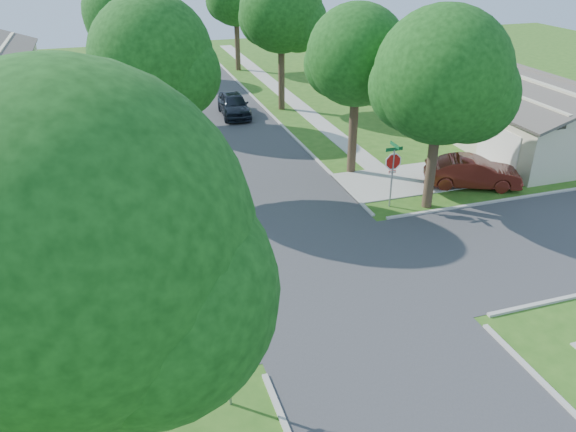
# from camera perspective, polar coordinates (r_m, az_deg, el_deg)

# --- Properties ---
(ground) EXTENTS (100.00, 100.00, 0.00)m
(ground) POSITION_cam_1_polar(r_m,az_deg,el_deg) (20.14, 4.38, -6.39)
(ground) COLOR #2C5818
(ground) RESTS_ON ground
(road_ns) EXTENTS (7.00, 100.00, 0.02)m
(road_ns) POSITION_cam_1_polar(r_m,az_deg,el_deg) (20.14, 4.38, -6.37)
(road_ns) COLOR #333335
(road_ns) RESTS_ON ground
(sidewalk_ne) EXTENTS (1.20, 40.00, 0.04)m
(sidewalk_ne) POSITION_cam_1_polar(r_m,az_deg,el_deg) (44.78, -0.85, 12.69)
(sidewalk_ne) COLOR #9E9B91
(sidewalk_ne) RESTS_ON ground
(sidewalk_nw) EXTENTS (1.20, 40.00, 0.04)m
(sidewalk_nw) POSITION_cam_1_polar(r_m,az_deg,el_deg) (42.94, -16.90, 10.93)
(sidewalk_nw) COLOR #9E9B91
(sidewalk_nw) RESTS_ON ground
(driveway) EXTENTS (8.80, 3.60, 0.05)m
(driveway) POSITION_cam_1_polar(r_m,az_deg,el_deg) (29.02, 13.72, 3.84)
(driveway) COLOR #9E9B91
(driveway) RESTS_ON ground
(stop_sign_sw) EXTENTS (1.05, 0.80, 2.98)m
(stop_sign_sw) POSITION_cam_1_polar(r_m,az_deg,el_deg) (14.19, -6.23, -12.66)
(stop_sign_sw) COLOR gray
(stop_sign_sw) RESTS_ON ground
(stop_sign_ne) EXTENTS (1.05, 0.80, 2.98)m
(stop_sign_ne) POSITION_cam_1_polar(r_m,az_deg,el_deg) (24.84, 10.62, 5.20)
(stop_sign_ne) COLOR gray
(stop_sign_ne) RESTS_ON ground
(tree_e_near) EXTENTS (4.97, 4.80, 8.28)m
(tree_e_near) POSITION_cam_1_polar(r_m,az_deg,el_deg) (27.54, 7.11, 15.44)
(tree_e_near) COLOR #38281C
(tree_e_near) RESTS_ON ground
(tree_e_mid) EXTENTS (5.59, 5.40, 9.21)m
(tree_e_mid) POSITION_cam_1_polar(r_m,az_deg,el_deg) (38.53, -0.62, 19.80)
(tree_e_mid) COLOR #38281C
(tree_e_mid) RESTS_ON ground
(tree_w_near) EXTENTS (5.38, 5.20, 8.97)m
(tree_w_near) POSITION_cam_1_polar(r_m,az_deg,el_deg) (25.07, -13.50, 14.90)
(tree_w_near) COLOR #38281C
(tree_w_near) RESTS_ON ground
(tree_w_mid) EXTENTS (5.80, 5.60, 9.56)m
(tree_w_mid) POSITION_cam_1_polar(r_m,az_deg,el_deg) (36.84, -15.54, 18.94)
(tree_w_mid) COLOR #38281C
(tree_w_mid) RESTS_ON ground
(tree_w_far) EXTENTS (4.76, 4.60, 8.04)m
(tree_w_far) POSITION_cam_1_polar(r_m,az_deg,el_deg) (49.85, -16.49, 19.55)
(tree_w_far) COLOR #38281C
(tree_w_far) RESTS_ON ground
(tree_sw_corner) EXTENTS (6.21, 6.00, 9.55)m
(tree_sw_corner) POSITION_cam_1_polar(r_m,az_deg,el_deg) (9.79, -20.38, -4.13)
(tree_sw_corner) COLOR #38281C
(tree_sw_corner) RESTS_ON ground
(tree_ne_corner) EXTENTS (5.80, 5.60, 8.66)m
(tree_ne_corner) POSITION_cam_1_polar(r_m,az_deg,el_deg) (24.21, 15.47, 12.99)
(tree_ne_corner) COLOR #38281C
(tree_ne_corner) RESTS_ON ground
(house_ne_near) EXTENTS (8.42, 13.60, 4.23)m
(house_ne_near) POSITION_cam_1_polar(r_m,az_deg,el_deg) (36.10, 22.07, 9.69)
(house_ne_near) COLOR #B8B091
(house_ne_near) RESTS_ON ground
(house_ne_far) EXTENTS (8.42, 13.60, 4.23)m
(house_ne_far) POSITION_cam_1_polar(r_m,az_deg,el_deg) (50.80, 9.24, 15.80)
(house_ne_far) COLOR #B8B091
(house_ne_far) RESTS_ON ground
(car_driveway) EXTENTS (4.70, 3.20, 1.47)m
(car_driveway) POSITION_cam_1_polar(r_m,az_deg,el_deg) (28.39, 18.24, 4.25)
(car_driveway) COLOR #5C1B13
(car_driveway) RESTS_ON ground
(car_curb_east) EXTENTS (2.05, 4.58, 1.53)m
(car_curb_east) POSITION_cam_1_polar(r_m,az_deg,el_deg) (38.20, -5.53, 11.21)
(car_curb_east) COLOR black
(car_curb_east) RESTS_ON ground
(car_curb_west) EXTENTS (1.93, 4.15, 1.17)m
(car_curb_west) POSITION_cam_1_polar(r_m,az_deg,el_deg) (47.59, -13.55, 13.53)
(car_curb_west) COLOR black
(car_curb_west) RESTS_ON ground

